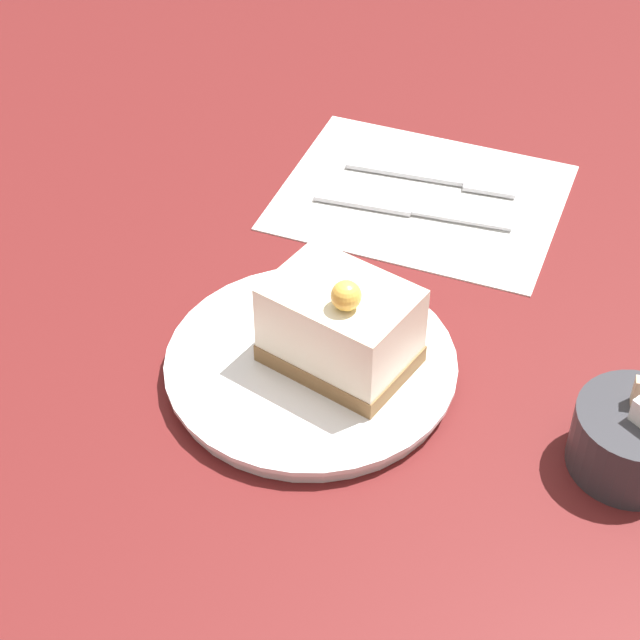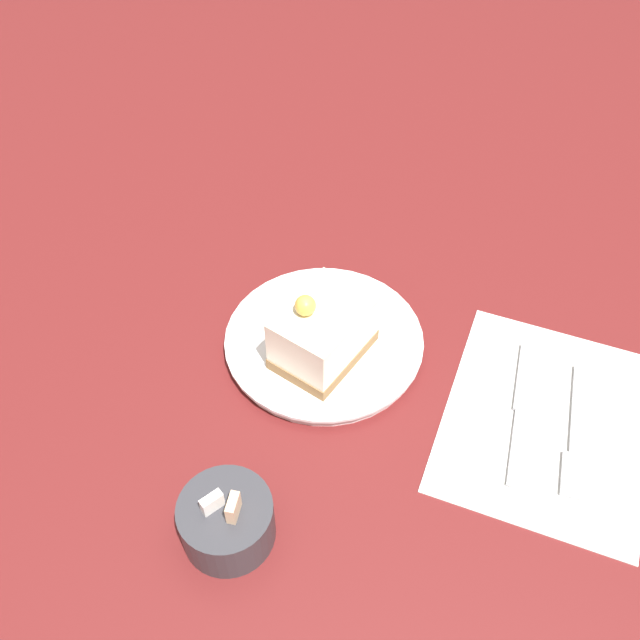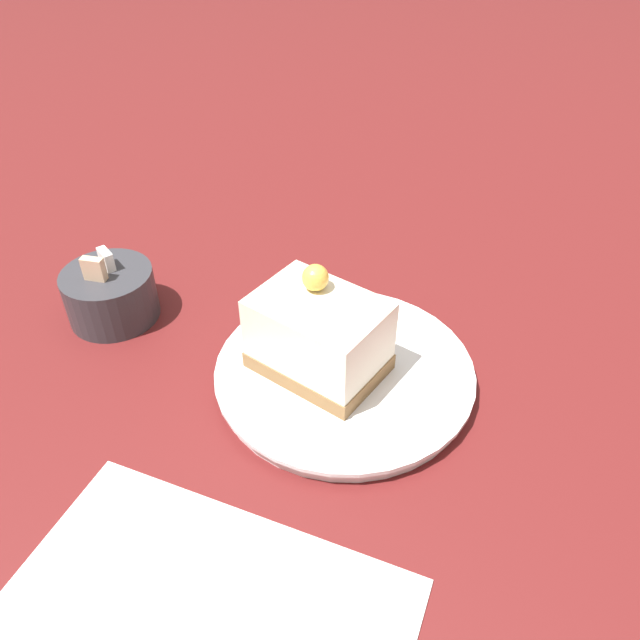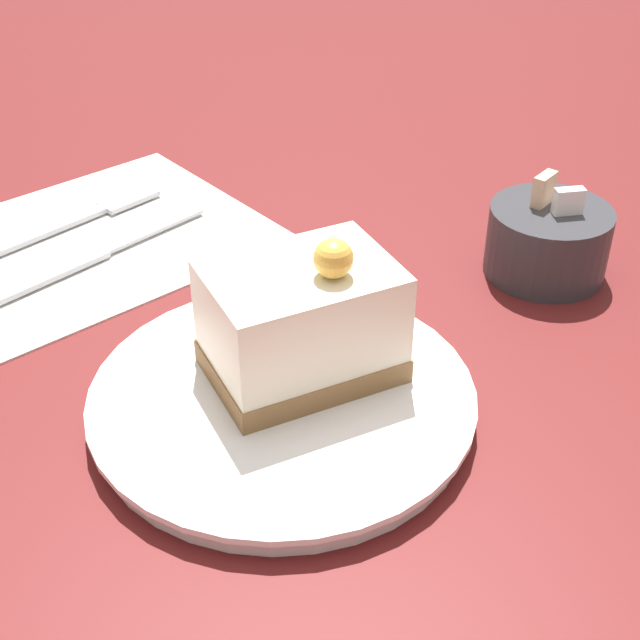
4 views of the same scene
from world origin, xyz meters
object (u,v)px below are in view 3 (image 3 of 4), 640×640
at_px(cake_slice, 319,335).
at_px(knife, 229,617).
at_px(plate, 344,373).
at_px(sugar_bowl, 111,294).

xyz_separation_m(cake_slice, knife, (-0.20, -0.06, -0.05)).
distance_m(cake_slice, knife, 0.22).
distance_m(plate, sugar_bowl, 0.24).
bearing_deg(cake_slice, knife, -158.02).
bearing_deg(sugar_bowl, plate, -82.62).
xyz_separation_m(cake_slice, sugar_bowl, (-0.02, 0.21, -0.02)).
relative_size(cake_slice, sugar_bowl, 1.32).
height_order(cake_slice, knife, cake_slice).
bearing_deg(knife, cake_slice, 2.16).
bearing_deg(plate, knife, -170.40).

